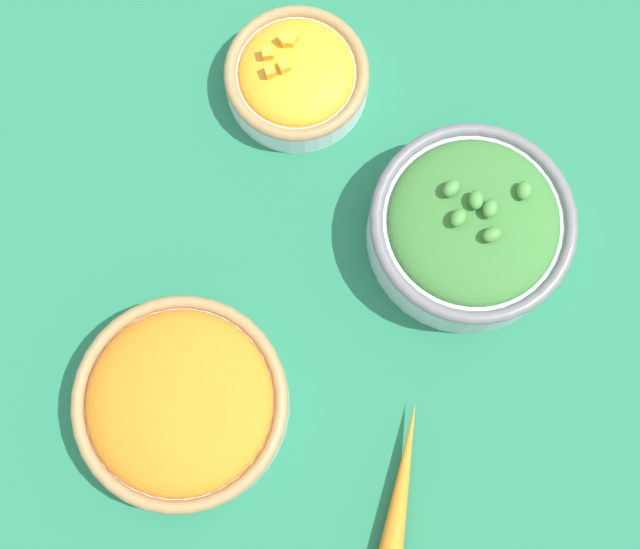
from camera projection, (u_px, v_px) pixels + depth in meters
name	position (u px, v px, depth m)	size (l,w,h in m)	color
ground_plane	(320.00, 281.00, 0.83)	(3.00, 3.00, 0.00)	#23704C
bowl_squash	(297.00, 76.00, 0.85)	(0.14, 0.14, 0.06)	silver
bowl_carrots	(181.00, 403.00, 0.78)	(0.19, 0.19, 0.06)	#B2C1CC
bowl_broccoli	(471.00, 226.00, 0.80)	(0.19, 0.19, 0.09)	#B2C1CC
loose_carrot	(398.00, 510.00, 0.78)	(0.18, 0.04, 0.03)	orange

